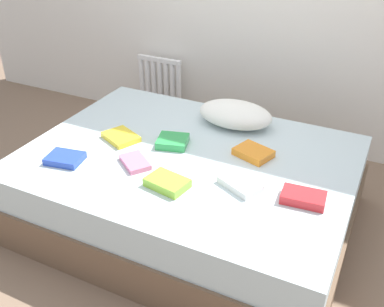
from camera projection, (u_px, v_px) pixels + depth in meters
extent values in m
plane|color=#7F6651|center=(189.00, 219.00, 2.95)|extent=(8.00, 8.00, 0.00)
cube|color=brown|center=(189.00, 202.00, 2.87)|extent=(2.00, 1.50, 0.28)
cube|color=silver|center=(188.00, 170.00, 2.75)|extent=(1.96, 1.46, 0.22)
cylinder|color=white|center=(142.00, 81.00, 4.09)|extent=(0.04, 0.04, 0.50)
cylinder|color=white|center=(148.00, 82.00, 4.07)|extent=(0.04, 0.04, 0.50)
cylinder|color=white|center=(154.00, 83.00, 4.04)|extent=(0.04, 0.04, 0.50)
cylinder|color=white|center=(160.00, 84.00, 4.02)|extent=(0.04, 0.04, 0.50)
cylinder|color=white|center=(166.00, 85.00, 3.99)|extent=(0.04, 0.04, 0.50)
cylinder|color=white|center=(172.00, 87.00, 3.97)|extent=(0.04, 0.04, 0.50)
cylinder|color=white|center=(179.00, 88.00, 3.95)|extent=(0.04, 0.04, 0.50)
cube|color=white|center=(159.00, 60.00, 3.90)|extent=(0.43, 0.04, 0.04)
cube|color=white|center=(161.00, 107.00, 4.14)|extent=(0.43, 0.04, 0.04)
ellipsoid|color=white|center=(235.00, 114.00, 2.99)|extent=(0.51, 0.33, 0.16)
cube|color=yellow|center=(121.00, 137.00, 2.84)|extent=(0.27, 0.25, 0.03)
cube|color=white|center=(240.00, 184.00, 2.39)|extent=(0.27, 0.23, 0.04)
cube|color=pink|center=(135.00, 162.00, 2.58)|extent=(0.24, 0.23, 0.03)
cube|color=#8CC638|center=(167.00, 183.00, 2.39)|extent=(0.25, 0.19, 0.05)
cube|color=red|center=(303.00, 197.00, 2.27)|extent=(0.24, 0.16, 0.05)
cube|color=orange|center=(253.00, 153.00, 2.66)|extent=(0.25, 0.22, 0.04)
cube|color=green|center=(173.00, 141.00, 2.78)|extent=(0.23, 0.22, 0.05)
cube|color=#2847B7|center=(65.00, 158.00, 2.61)|extent=(0.23, 0.19, 0.04)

